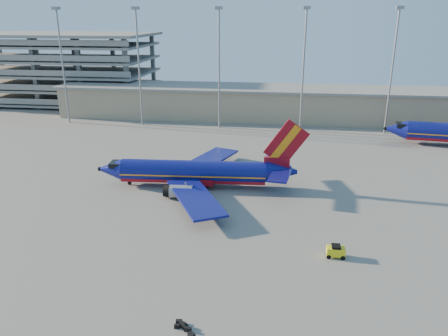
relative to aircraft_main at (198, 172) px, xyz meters
The scene contains 7 objects.
ground 6.81m from the aircraft_main, 67.59° to the right, with size 220.00×220.00×0.00m, color slate.
terminal_building 53.63m from the aircraft_main, 76.61° to the left, with size 122.00×16.00×8.50m.
parking_garage 91.03m from the aircraft_main, 131.15° to the left, with size 62.00×32.00×21.40m.
light_mast_row 43.51m from the aircraft_main, 79.53° to the left, with size 101.60×1.60×28.65m.
aircraft_main is the anchor object (origin of this frame).
baggage_tug 28.15m from the aircraft_main, 44.19° to the right, with size 2.13×1.30×1.53m.
luggage_pile 34.78m from the aircraft_main, 80.93° to the right, with size 2.18×2.12×0.54m.
Camera 1 is at (11.07, -59.80, 26.74)m, focal length 35.00 mm.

